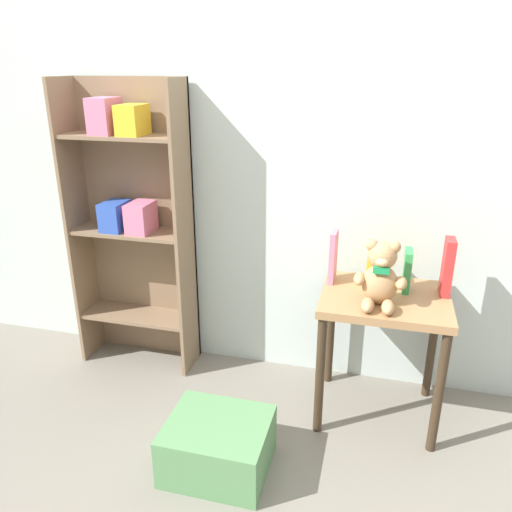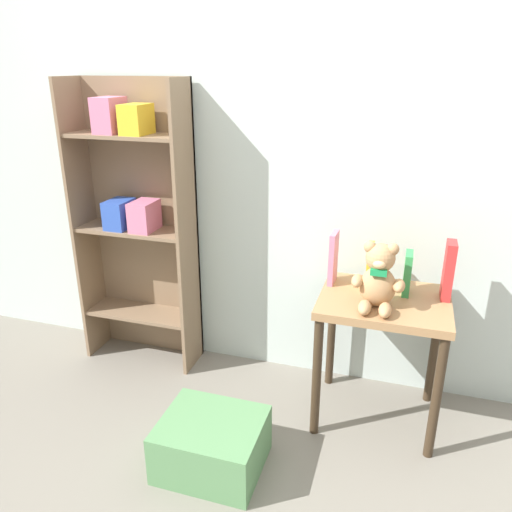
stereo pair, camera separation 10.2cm
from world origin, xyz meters
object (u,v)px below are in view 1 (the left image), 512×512
(teddy_bear, at_px, (380,276))
(book_standing_pink, at_px, (333,257))
(storage_bin, at_px, (218,445))
(bookshelf_side, at_px, (132,215))
(book_standing_red, at_px, (447,267))
(book_standing_yellow, at_px, (369,264))
(book_standing_green, at_px, (407,271))
(display_table, at_px, (383,317))

(teddy_bear, distance_m, book_standing_pink, 0.29)
(storage_bin, bearing_deg, bookshelf_side, 133.98)
(teddy_bear, height_order, book_standing_pink, teddy_bear)
(book_standing_pink, bearing_deg, storage_bin, -117.48)
(teddy_bear, height_order, storage_bin, teddy_bear)
(bookshelf_side, bearing_deg, book_standing_red, -3.82)
(book_standing_yellow, bearing_deg, bookshelf_side, 174.22)
(bookshelf_side, xyz_separation_m, book_standing_red, (1.54, -0.10, -0.09))
(book_standing_yellow, bearing_deg, book_standing_red, -4.82)
(book_standing_green, bearing_deg, display_table, -136.07)
(bookshelf_side, xyz_separation_m, display_table, (1.29, -0.18, -0.32))
(book_standing_green, bearing_deg, storage_bin, -139.07)
(display_table, bearing_deg, teddy_bear, -108.34)
(teddy_bear, height_order, book_standing_yellow, teddy_bear)
(display_table, bearing_deg, book_standing_pink, 157.97)
(book_standing_green, distance_m, storage_bin, 1.10)
(teddy_bear, distance_m, storage_bin, 0.96)
(book_standing_red, bearing_deg, book_standing_yellow, 176.53)
(book_standing_pink, xyz_separation_m, book_standing_yellow, (0.16, -0.00, -0.02))
(book_standing_green, bearing_deg, book_standing_red, 0.28)
(book_standing_green, height_order, book_standing_red, book_standing_red)
(teddy_bear, xyz_separation_m, book_standing_green, (0.11, 0.17, -0.03))
(display_table, height_order, storage_bin, display_table)
(storage_bin, bearing_deg, teddy_bear, 36.85)
(bookshelf_side, distance_m, book_standing_green, 1.39)
(book_standing_green, relative_size, book_standing_red, 0.74)
(display_table, bearing_deg, book_standing_green, 44.27)
(book_standing_yellow, relative_size, storage_bin, 0.49)
(bookshelf_side, distance_m, storage_bin, 1.22)
(teddy_bear, bearing_deg, book_standing_yellow, 104.89)
(teddy_bear, relative_size, storage_bin, 0.69)
(bookshelf_side, xyz_separation_m, book_standing_yellow, (1.21, -0.09, -0.12))
(teddy_bear, xyz_separation_m, book_standing_pink, (-0.22, 0.19, -0.01))
(bookshelf_side, xyz_separation_m, teddy_bear, (1.26, -0.28, -0.09))
(book_standing_red, bearing_deg, bookshelf_side, 175.77)
(storage_bin, bearing_deg, book_standing_green, 41.27)
(book_standing_yellow, bearing_deg, display_table, -52.21)
(bookshelf_side, xyz_separation_m, book_standing_green, (1.38, -0.10, -0.12))
(teddy_bear, relative_size, book_standing_yellow, 1.40)
(book_standing_pink, bearing_deg, teddy_bear, -39.23)
(book_standing_yellow, height_order, book_standing_green, book_standing_yellow)
(book_standing_pink, xyz_separation_m, book_standing_green, (0.33, -0.02, -0.03))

